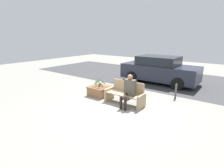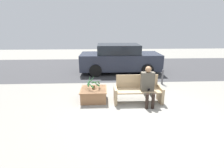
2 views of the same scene
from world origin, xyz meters
name	(u,v)px [view 2 (image 2 of 2)]	position (x,y,z in m)	size (l,w,h in m)	color
ground_plane	(141,112)	(0.00, 0.00, 0.00)	(30.00, 30.00, 0.00)	gray
road_surface	(122,68)	(0.00, 5.94, 0.00)	(20.00, 6.00, 0.01)	#38383A
bench	(138,90)	(0.03, 0.82, 0.40)	(1.63, 0.59, 0.90)	tan
person_seated	(148,84)	(0.32, 0.62, 0.68)	(0.43, 0.63, 1.27)	#4C473D
planter_box	(94,94)	(-1.48, 0.98, 0.23)	(0.90, 0.89, 0.43)	#936642
potted_plant	(93,83)	(-1.49, 0.98, 0.64)	(0.58, 0.58, 0.44)	brown
parked_car	(120,59)	(-0.23, 4.87, 0.76)	(4.33, 1.98, 1.55)	#232838
bollard_post	(162,76)	(1.48, 2.63, 0.35)	(0.09, 0.09, 0.68)	#4C4C51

